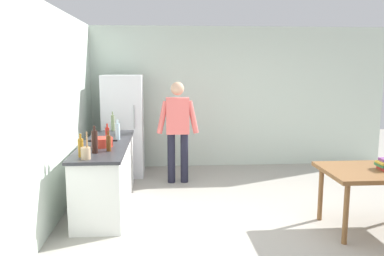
# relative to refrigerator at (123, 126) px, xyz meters

# --- Properties ---
(ground_plane) EXTENTS (14.00, 14.00, 0.00)m
(ground_plane) POSITION_rel_refrigerator_xyz_m (1.90, -2.40, -0.90)
(ground_plane) COLOR #9E998E
(wall_back) EXTENTS (6.40, 0.12, 2.70)m
(wall_back) POSITION_rel_refrigerator_xyz_m (1.90, 0.60, 0.45)
(wall_back) COLOR silver
(wall_back) RESTS_ON ground_plane
(wall_left) EXTENTS (0.12, 5.60, 2.70)m
(wall_left) POSITION_rel_refrigerator_xyz_m (-0.70, -2.20, 0.45)
(wall_left) COLOR silver
(wall_left) RESTS_ON ground_plane
(kitchen_counter) EXTENTS (0.64, 2.20, 0.90)m
(kitchen_counter) POSITION_rel_refrigerator_xyz_m (-0.10, -1.60, -0.45)
(kitchen_counter) COLOR white
(kitchen_counter) RESTS_ON ground_plane
(refrigerator) EXTENTS (0.70, 0.67, 1.80)m
(refrigerator) POSITION_rel_refrigerator_xyz_m (0.00, 0.00, 0.00)
(refrigerator) COLOR white
(refrigerator) RESTS_ON ground_plane
(person) EXTENTS (0.70, 0.22, 1.70)m
(person) POSITION_rel_refrigerator_xyz_m (0.95, -0.55, 0.08)
(person) COLOR #1E1E2D
(person) RESTS_ON ground_plane
(dining_table) EXTENTS (1.40, 0.90, 0.75)m
(dining_table) POSITION_rel_refrigerator_xyz_m (3.30, -2.70, -0.23)
(dining_table) COLOR brown
(dining_table) RESTS_ON ground_plane
(cooking_pot) EXTENTS (0.40, 0.28, 0.12)m
(cooking_pot) POSITION_rel_refrigerator_xyz_m (-0.10, -1.84, 0.06)
(cooking_pot) COLOR red
(cooking_pot) RESTS_ON kitchen_counter
(utensil_jar) EXTENTS (0.11, 0.11, 0.32)m
(utensil_jar) POSITION_rel_refrigerator_xyz_m (-0.19, -2.55, 0.08)
(utensil_jar) COLOR tan
(utensil_jar) RESTS_ON kitchen_counter
(bottle_beer_brown) EXTENTS (0.06, 0.06, 0.26)m
(bottle_beer_brown) POSITION_rel_refrigerator_xyz_m (0.02, -2.13, 0.11)
(bottle_beer_brown) COLOR #5B3314
(bottle_beer_brown) RESTS_ON kitchen_counter
(bottle_wine_dark) EXTENTS (0.08, 0.08, 0.34)m
(bottle_wine_dark) POSITION_rel_refrigerator_xyz_m (-0.13, -2.23, 0.15)
(bottle_wine_dark) COLOR black
(bottle_wine_dark) RESTS_ON kitchen_counter
(bottle_water_clear) EXTENTS (0.07, 0.07, 0.30)m
(bottle_water_clear) POSITION_rel_refrigerator_xyz_m (0.05, -1.36, 0.13)
(bottle_water_clear) COLOR silver
(bottle_water_clear) RESTS_ON kitchen_counter
(bottle_sauce_red) EXTENTS (0.06, 0.06, 0.24)m
(bottle_sauce_red) POSITION_rel_refrigerator_xyz_m (-0.10, -1.37, 0.10)
(bottle_sauce_red) COLOR #B22319
(bottle_sauce_red) RESTS_ON kitchen_counter
(bottle_vinegar_tall) EXTENTS (0.06, 0.06, 0.32)m
(bottle_vinegar_tall) POSITION_rel_refrigerator_xyz_m (-0.12, -0.56, 0.14)
(bottle_vinegar_tall) COLOR gray
(bottle_vinegar_tall) RESTS_ON kitchen_counter
(bottle_oil_amber) EXTENTS (0.06, 0.06, 0.28)m
(bottle_oil_amber) POSITION_rel_refrigerator_xyz_m (-0.26, -2.43, 0.12)
(bottle_oil_amber) COLOR #996619
(bottle_oil_amber) RESTS_ON kitchen_counter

